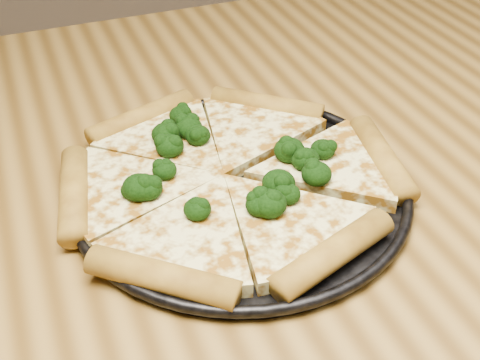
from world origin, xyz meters
name	(u,v)px	position (x,y,z in m)	size (l,w,h in m)	color
dining_table	(234,240)	(0.00, 0.00, 0.66)	(1.20, 0.90, 0.75)	olive
pizza_pan	(240,187)	(0.00, -0.03, 0.76)	(0.34, 0.34, 0.02)	black
pizza	(227,176)	(-0.01, -0.02, 0.77)	(0.36, 0.35, 0.03)	#EAE28F
broccoli_florets	(226,166)	(-0.02, -0.02, 0.78)	(0.22, 0.21, 0.02)	black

